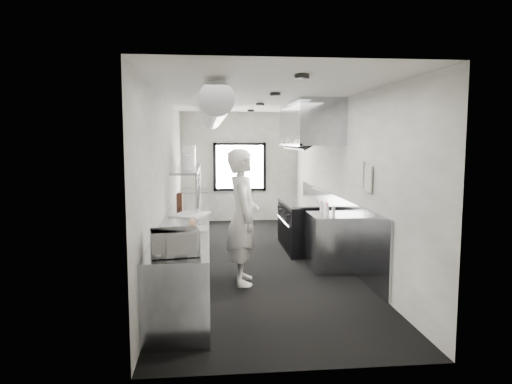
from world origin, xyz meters
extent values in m
cube|color=black|center=(0.00, 0.00, 0.00)|extent=(3.00, 8.00, 0.01)
cube|color=silver|center=(0.00, 0.00, 2.80)|extent=(3.00, 8.00, 0.01)
cube|color=silver|center=(0.00, 4.00, 1.40)|extent=(3.00, 0.02, 2.80)
cube|color=silver|center=(0.00, -4.00, 1.40)|extent=(3.00, 0.02, 2.80)
cube|color=silver|center=(-1.50, 0.00, 1.40)|extent=(0.02, 8.00, 2.80)
cube|color=silver|center=(1.50, 0.00, 1.40)|extent=(0.02, 8.00, 2.80)
cube|color=gray|center=(1.48, 0.30, 0.55)|extent=(0.03, 5.50, 1.10)
cylinder|color=gray|center=(-0.70, 0.40, 2.55)|extent=(0.40, 6.40, 0.40)
cube|color=white|center=(0.00, 3.96, 1.40)|extent=(1.20, 0.03, 1.10)
cube|color=black|center=(0.00, 3.98, 1.98)|extent=(1.36, 0.03, 0.08)
cube|color=black|center=(0.00, 3.98, 0.82)|extent=(1.36, 0.03, 0.08)
cube|color=black|center=(-0.64, 3.98, 1.40)|extent=(0.08, 0.03, 1.25)
cube|color=black|center=(0.64, 3.98, 1.40)|extent=(0.08, 0.03, 1.25)
cube|color=gray|center=(1.10, 0.70, 2.40)|extent=(0.80, 2.20, 0.80)
cube|color=gray|center=(0.72, 0.70, 2.01)|extent=(0.05, 2.20, 0.05)
cube|color=black|center=(1.02, 0.70, 2.06)|extent=(0.50, 2.10, 0.28)
cube|color=gray|center=(-1.15, -0.50, 0.45)|extent=(0.70, 6.00, 0.90)
cube|color=gray|center=(-1.20, 1.00, 1.55)|extent=(0.45, 3.00, 0.04)
cylinder|color=gray|center=(-1.00, -0.40, 1.22)|extent=(0.04, 0.04, 0.66)
cylinder|color=gray|center=(-1.00, 1.00, 1.22)|extent=(0.04, 0.04, 0.66)
cylinder|color=gray|center=(-1.00, 2.40, 1.22)|extent=(0.04, 0.04, 0.66)
cube|color=black|center=(1.05, 0.70, 0.45)|extent=(0.85, 1.60, 0.90)
cube|color=gray|center=(1.05, 0.70, 0.92)|extent=(0.85, 1.60, 0.04)
cube|color=gray|center=(0.64, 0.70, 0.45)|extent=(0.03, 1.55, 0.80)
cylinder|color=gray|center=(0.61, 0.70, 0.55)|extent=(0.03, 1.30, 0.03)
cube|color=gray|center=(1.15, -0.70, 0.45)|extent=(0.65, 0.80, 0.90)
cube|color=gray|center=(-1.15, 3.20, 0.45)|extent=(0.70, 1.20, 0.90)
cube|color=beige|center=(1.47, -1.20, 1.60)|extent=(0.02, 0.28, 0.38)
cube|color=beige|center=(1.47, -1.55, 1.55)|extent=(0.02, 0.28, 0.38)
imported|color=silver|center=(-0.31, -1.31, 0.99)|extent=(0.48, 0.72, 1.97)
imported|color=white|center=(-1.16, -3.15, 1.04)|extent=(0.51, 0.42, 0.27)
cylinder|color=beige|center=(-1.26, -2.67, 0.96)|extent=(0.17, 0.17, 0.11)
cylinder|color=beige|center=(-1.32, -2.42, 0.95)|extent=(0.16, 0.16, 0.09)
cube|color=silver|center=(-0.98, -1.72, 0.91)|extent=(0.35, 0.43, 0.01)
cylinder|color=white|center=(-1.03, -1.54, 0.91)|extent=(0.19, 0.19, 0.01)
sphere|color=tan|center=(-1.03, -1.54, 0.96)|extent=(0.10, 0.10, 0.10)
cube|color=silver|center=(-1.09, -0.54, 0.91)|extent=(0.67, 0.76, 0.02)
cube|color=#532E1D|center=(-1.32, 0.44, 1.02)|extent=(0.12, 0.23, 0.24)
cylinder|color=white|center=(-1.17, 0.38, 1.69)|extent=(0.27, 0.27, 0.25)
cylinder|color=white|center=(-1.19, 0.75, 1.72)|extent=(0.31, 0.31, 0.31)
cylinder|color=white|center=(-1.18, 1.34, 1.74)|extent=(0.30, 0.30, 0.34)
cylinder|color=white|center=(-1.19, 1.61, 1.77)|extent=(0.32, 0.32, 0.41)
cylinder|color=silver|center=(1.12, -1.00, 0.98)|extent=(0.06, 0.06, 0.16)
cylinder|color=silver|center=(1.06, -0.86, 0.98)|extent=(0.06, 0.06, 0.16)
cylinder|color=silver|center=(1.08, -0.75, 1.00)|extent=(0.08, 0.08, 0.19)
cylinder|color=silver|center=(1.09, -0.59, 0.98)|extent=(0.06, 0.06, 0.16)
cylinder|color=silver|center=(1.08, -0.38, 0.98)|extent=(0.06, 0.06, 0.16)
camera|label=1|loc=(-0.80, -7.99, 2.11)|focal=32.77mm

